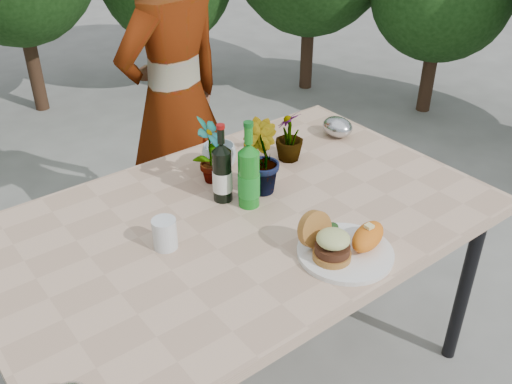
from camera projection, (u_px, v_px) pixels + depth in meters
ground at (243, 375)px, 2.22m from camera, size 80.00×80.00×0.00m
patio_table at (241, 231)px, 1.85m from camera, size 1.60×1.00×0.75m
dinner_plate at (345, 253)px, 1.65m from camera, size 0.28×0.28×0.01m
burger_stack at (328, 242)px, 1.60m from camera, size 0.11×0.16×0.11m
sweet_potato at (368, 236)px, 1.65m from camera, size 0.17×0.12×0.06m
grilled_veg at (328, 230)px, 1.71m from camera, size 0.08×0.05×0.03m
wine_bottle at (222, 173)px, 1.85m from camera, size 0.07×0.07×0.27m
sparkling_water at (249, 176)px, 1.82m from camera, size 0.07×0.07×0.30m
plastic_cup at (165, 234)px, 1.66m from camera, size 0.07×0.07×0.09m
seedling_left at (210, 151)px, 1.94m from camera, size 0.16×0.15×0.24m
seedling_mid at (260, 158)px, 1.89m from camera, size 0.13×0.15×0.25m
seedling_right at (290, 136)px, 2.09m from camera, size 0.15×0.15×0.19m
blue_bowl at (219, 157)px, 2.05m from camera, size 0.15×0.15×0.10m
foil_packet_right at (337, 127)px, 2.29m from camera, size 0.11×0.13×0.08m
person at (175, 102)px, 2.51m from camera, size 0.63×0.48×1.57m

